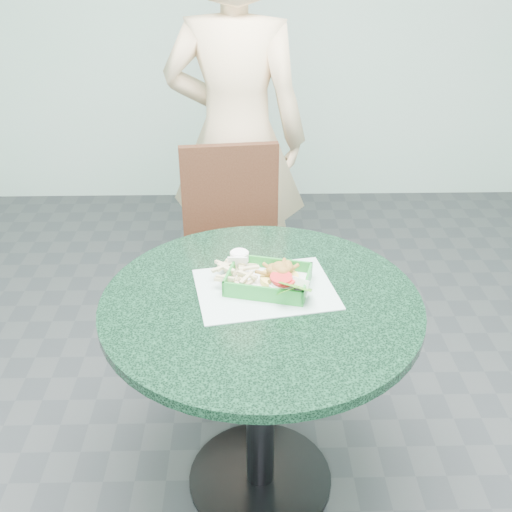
{
  "coord_description": "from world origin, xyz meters",
  "views": [
    {
      "loc": [
        -0.05,
        -1.45,
        1.74
      ],
      "look_at": [
        -0.01,
        0.1,
        0.86
      ],
      "focal_mm": 42.0,
      "sensor_mm": 36.0,
      "label": 1
    }
  ],
  "objects_px": {
    "dining_chair": "(230,242)",
    "diner_person": "(235,107)",
    "food_basket": "(268,288)",
    "sauce_ramekin": "(232,266)",
    "crab_sandwich": "(279,276)",
    "cafe_table": "(261,350)"
  },
  "relations": [
    {
      "from": "diner_person",
      "to": "sauce_ramekin",
      "type": "bearing_deg",
      "value": 99.73
    },
    {
      "from": "food_basket",
      "to": "sauce_ramekin",
      "type": "relative_size",
      "value": 4.12
    },
    {
      "from": "food_basket",
      "to": "sauce_ramekin",
      "type": "xyz_separation_m",
      "value": [
        -0.11,
        0.08,
        0.03
      ]
    },
    {
      "from": "cafe_table",
      "to": "crab_sandwich",
      "type": "relative_size",
      "value": 8.11
    },
    {
      "from": "dining_chair",
      "to": "food_basket",
      "type": "bearing_deg",
      "value": -86.04
    },
    {
      "from": "diner_person",
      "to": "food_basket",
      "type": "bearing_deg",
      "value": 105.57
    },
    {
      "from": "cafe_table",
      "to": "sauce_ramekin",
      "type": "bearing_deg",
      "value": 121.5
    },
    {
      "from": "cafe_table",
      "to": "sauce_ramekin",
      "type": "height_order",
      "value": "sauce_ramekin"
    },
    {
      "from": "dining_chair",
      "to": "sauce_ramekin",
      "type": "relative_size",
      "value": 16.05
    },
    {
      "from": "diner_person",
      "to": "crab_sandwich",
      "type": "bearing_deg",
      "value": 107.28
    },
    {
      "from": "cafe_table",
      "to": "sauce_ramekin",
      "type": "relative_size",
      "value": 16.2
    },
    {
      "from": "cafe_table",
      "to": "dining_chair",
      "type": "distance_m",
      "value": 0.79
    },
    {
      "from": "dining_chair",
      "to": "diner_person",
      "type": "xyz_separation_m",
      "value": [
        0.03,
        0.34,
        0.48
      ]
    },
    {
      "from": "diner_person",
      "to": "crab_sandwich",
      "type": "height_order",
      "value": "diner_person"
    },
    {
      "from": "dining_chair",
      "to": "crab_sandwich",
      "type": "distance_m",
      "value": 0.78
    },
    {
      "from": "cafe_table",
      "to": "diner_person",
      "type": "bearing_deg",
      "value": 94.05
    },
    {
      "from": "diner_person",
      "to": "sauce_ramekin",
      "type": "distance_m",
      "value": 1.01
    },
    {
      "from": "dining_chair",
      "to": "cafe_table",
      "type": "bearing_deg",
      "value": -88.52
    },
    {
      "from": "food_basket",
      "to": "sauce_ramekin",
      "type": "distance_m",
      "value": 0.14
    },
    {
      "from": "crab_sandwich",
      "to": "sauce_ramekin",
      "type": "distance_m",
      "value": 0.15
    },
    {
      "from": "dining_chair",
      "to": "crab_sandwich",
      "type": "xyz_separation_m",
      "value": [
        0.16,
        -0.71,
        0.27
      ]
    },
    {
      "from": "crab_sandwich",
      "to": "diner_person",
      "type": "bearing_deg",
      "value": 97.26
    }
  ]
}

